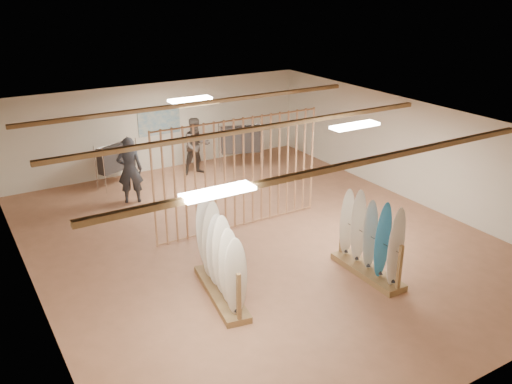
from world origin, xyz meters
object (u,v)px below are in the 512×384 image
clothing_rack_b (241,139)px  rack_left (220,269)px  shopper_b (196,143)px  rack_right (369,249)px  clothing_rack_a (116,157)px  shopper_a (129,166)px

clothing_rack_b → rack_left: bearing=-104.0°
rack_left → clothing_rack_b: 7.69m
clothing_rack_b → shopper_b: size_ratio=0.72×
rack_right → shopper_b: (-0.36, 7.58, 0.42)m
rack_right → clothing_rack_a: (-2.86, 7.82, 0.28)m
shopper_a → shopper_b: shopper_a is taller
rack_left → clothing_rack_a: rack_left is taller
rack_left → shopper_b: shopper_b is taller
clothing_rack_b → shopper_a: 4.14m
clothing_rack_b → shopper_a: shopper_a is taller
clothing_rack_b → shopper_a: bearing=-148.4°
rack_left → shopper_a: size_ratio=1.05×
clothing_rack_a → shopper_b: 2.51m
rack_left → shopper_b: size_ratio=1.09×
rack_left → clothing_rack_b: rack_left is taller
shopper_b → clothing_rack_a: bearing=178.6°
rack_right → shopper_b: bearing=93.5°
rack_left → clothing_rack_a: 6.97m
rack_left → rack_right: 3.15m
shopper_b → rack_right: bearing=-83.0°
clothing_rack_a → shopper_b: bearing=-30.1°
rack_left → clothing_rack_b: (4.14, 6.47, 0.37)m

